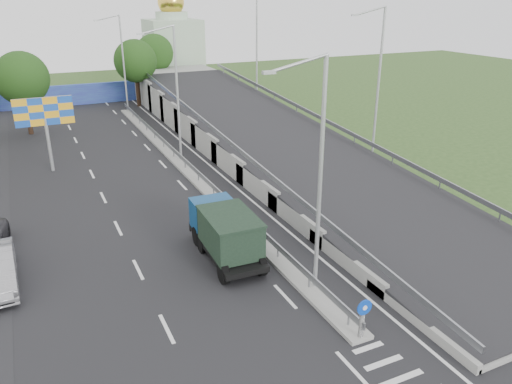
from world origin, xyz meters
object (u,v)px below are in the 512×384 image
lamp_post_near (317,167)px  lamp_post_mid (175,88)px  sign_bollard (362,318)px  church (174,47)px  lamp_post_far (121,58)px  billboard (44,116)px  dump_truck (225,231)px

lamp_post_near → lamp_post_mid: 20.00m
sign_bollard → church: (10.00, 57.83, 4.28)m
lamp_post_mid → lamp_post_far: (0.00, 20.00, 0.00)m
church → billboard: church is taller
billboard → dump_truck: size_ratio=0.93×
lamp_post_far → lamp_post_near: bearing=-90.0°
lamp_post_near → lamp_post_far: size_ratio=1.00×
billboard → dump_truck: 19.01m
lamp_post_far → billboard: size_ratio=1.83×
sign_bollard → church: 58.84m
lamp_post_near → dump_truck: size_ratio=1.70×
sign_bollard → lamp_post_near: (0.11, 3.83, 4.77)m
lamp_post_mid → dump_truck: bearing=-98.4°
church → sign_bollard: bearing=-99.8°
lamp_post_mid → lamp_post_far: bearing=90.0°
lamp_post_mid → lamp_post_far: size_ratio=1.00×
dump_truck → church: bearing=78.2°
lamp_post_mid → lamp_post_far: 20.00m
sign_bollard → dump_truck: 8.59m
lamp_post_far → billboard: bearing=-116.8°
dump_truck → lamp_post_near: bearing=-60.7°
lamp_post_near → sign_bollard: bearing=-91.6°
lamp_post_mid → dump_truck: 16.30m
billboard → dump_truck: (6.81, -17.53, -2.75)m
sign_bollard → billboard: bearing=109.2°
lamp_post_far → billboard: 20.24m
lamp_post_near → billboard: (-9.11, 22.00, -1.62)m
sign_bollard → billboard: billboard is taller
dump_truck → billboard: bearing=113.2°
church → dump_truck: church is taller
lamp_post_far → dump_truck: size_ratio=1.70×
sign_bollard → lamp_post_near: size_ratio=0.17×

